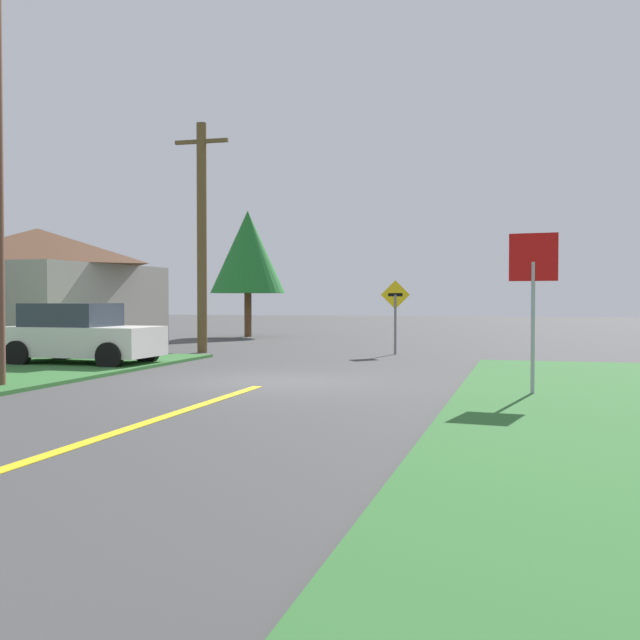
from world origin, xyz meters
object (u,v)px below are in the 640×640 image
at_px(parked_car_near_building, 81,335).
at_px(barn, 38,288).
at_px(direction_sign, 395,308).
at_px(stop_sign, 533,280).
at_px(oak_tree_left, 248,252).
at_px(utility_pole_mid, 202,235).

height_order(parked_car_near_building, barn, barn).
bearing_deg(direction_sign, parked_car_near_building, -139.96).
relative_size(stop_sign, oak_tree_left, 0.50).
xyz_separation_m(parked_car_near_building, oak_tree_left, (-1.07, 15.33, 3.04)).
bearing_deg(utility_pole_mid, barn, 173.63).
bearing_deg(stop_sign, parked_car_near_building, -11.33).
xyz_separation_m(stop_sign, utility_pole_mid, (-10.19, 8.96, 1.71)).
relative_size(parked_car_near_building, oak_tree_left, 0.68).
xyz_separation_m(parked_car_near_building, direction_sign, (7.24, 6.08, 0.63)).
bearing_deg(direction_sign, barn, -179.45).
distance_m(direction_sign, oak_tree_left, 12.66).
distance_m(parked_car_near_building, direction_sign, 9.48).
xyz_separation_m(stop_sign, barn, (-16.76, 9.69, 0.04)).
height_order(direction_sign, barn, barn).
distance_m(parked_car_near_building, utility_pole_mid, 6.12).
bearing_deg(utility_pole_mid, stop_sign, -41.30).
xyz_separation_m(stop_sign, direction_sign, (-4.07, 9.81, -0.63)).
distance_m(parked_car_near_building, oak_tree_left, 15.66).
distance_m(utility_pole_mid, direction_sign, 6.61).
bearing_deg(barn, stop_sign, -30.03).
bearing_deg(barn, parked_car_near_building, -47.59).
distance_m(utility_pole_mid, oak_tree_left, 10.33).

